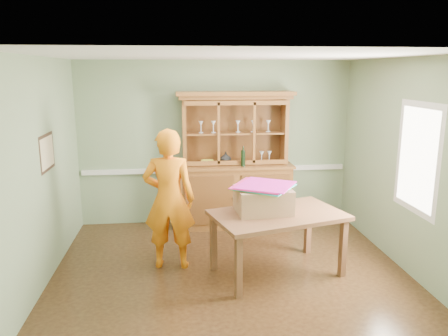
{
  "coord_description": "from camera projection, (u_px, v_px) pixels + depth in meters",
  "views": [
    {
      "loc": [
        -0.64,
        -5.17,
        2.53
      ],
      "look_at": [
        -0.04,
        0.4,
        1.28
      ],
      "focal_mm": 35.0,
      "sensor_mm": 36.0,
      "label": 1
    }
  ],
  "objects": [
    {
      "name": "ceiling",
      "position": [
        231.0,
        56.0,
        5.05
      ],
      "size": [
        4.5,
        4.5,
        0.0
      ],
      "primitive_type": "plane",
      "rotation": [
        3.14,
        0.0,
        0.0
      ],
      "color": "white",
      "rests_on": "wall_back"
    },
    {
      "name": "wall_front",
      "position": [
        262.0,
        226.0,
        3.4
      ],
      "size": [
        4.5,
        0.0,
        4.5
      ],
      "primitive_type": "plane",
      "rotation": [
        -1.57,
        0.0,
        0.0
      ],
      "color": "gray",
      "rests_on": "floor"
    },
    {
      "name": "wall_left",
      "position": [
        40.0,
        174.0,
        5.1
      ],
      "size": [
        0.0,
        4.0,
        4.0
      ],
      "primitive_type": "plane",
      "rotation": [
        1.57,
        0.0,
        1.57
      ],
      "color": "gray",
      "rests_on": "floor"
    },
    {
      "name": "window_panel",
      "position": [
        417.0,
        158.0,
        5.25
      ],
      "size": [
        0.03,
        0.96,
        1.36
      ],
      "color": "silver",
      "rests_on": "wall_right"
    },
    {
      "name": "cardboard_box",
      "position": [
        263.0,
        200.0,
        5.44
      ],
      "size": [
        0.7,
        0.57,
        0.31
      ],
      "primitive_type": "cube",
      "rotation": [
        0.0,
        0.0,
        0.07
      ],
      "color": "#936D4C",
      "rests_on": "dining_table"
    },
    {
      "name": "china_hutch",
      "position": [
        235.0,
        179.0,
        7.19
      ],
      "size": [
        1.88,
        0.62,
        2.21
      ],
      "color": "brown",
      "rests_on": "floor"
    },
    {
      "name": "floor",
      "position": [
        230.0,
        271.0,
        5.64
      ],
      "size": [
        4.5,
        4.5,
        0.0
      ],
      "primitive_type": "plane",
      "color": "#4F3319",
      "rests_on": "ground"
    },
    {
      "name": "framed_map",
      "position": [
        47.0,
        152.0,
        5.35
      ],
      "size": [
        0.03,
        0.6,
        0.46
      ],
      "color": "#2F1E13",
      "rests_on": "wall_left"
    },
    {
      "name": "wall_back",
      "position": [
        216.0,
        143.0,
        7.28
      ],
      "size": [
        4.5,
        0.0,
        4.5
      ],
      "primitive_type": "plane",
      "rotation": [
        1.57,
        0.0,
        0.0
      ],
      "color": "gray",
      "rests_on": "floor"
    },
    {
      "name": "dining_table",
      "position": [
        278.0,
        220.0,
        5.44
      ],
      "size": [
        1.8,
        1.36,
        0.8
      ],
      "rotation": [
        0.0,
        0.0,
        0.28
      ],
      "color": "brown",
      "rests_on": "floor"
    },
    {
      "name": "person",
      "position": [
        169.0,
        199.0,
        5.6
      ],
      "size": [
        0.72,
        0.52,
        1.83
      ],
      "primitive_type": "imported",
      "rotation": [
        0.0,
        0.0,
        3.02
      ],
      "color": "orange",
      "rests_on": "floor"
    },
    {
      "name": "wall_right",
      "position": [
        405.0,
        165.0,
        5.58
      ],
      "size": [
        0.0,
        4.0,
        4.0
      ],
      "primitive_type": "plane",
      "rotation": [
        1.57,
        0.0,
        -1.57
      ],
      "color": "gray",
      "rests_on": "floor"
    },
    {
      "name": "chair_rail",
      "position": [
        216.0,
        170.0,
        7.36
      ],
      "size": [
        4.41,
        0.05,
        0.08
      ],
      "primitive_type": "cube",
      "color": "silver",
      "rests_on": "wall_back"
    },
    {
      "name": "kite_stack",
      "position": [
        263.0,
        186.0,
        5.42
      ],
      "size": [
        0.87,
        0.87,
        0.04
      ],
      "rotation": [
        0.0,
        0.0,
        0.97
      ],
      "color": "green",
      "rests_on": "cardboard_box"
    }
  ]
}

